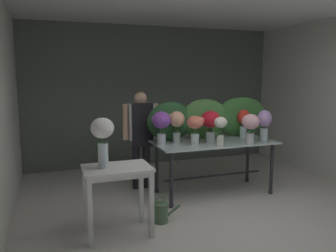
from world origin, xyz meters
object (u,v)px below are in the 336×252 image
object	(u,v)px
vase_coral_tulips	(195,126)
display_table_glass	(214,150)
vase_lilac_ranunculus	(264,123)
vase_blush_dahlias	(250,124)
watering_can	(161,212)
vase_white_roses_tall	(102,136)
vase_scarlet_anemones	(243,121)
florist	(141,129)
vase_peach_lilies	(177,122)
side_table_white	(117,177)
vase_violet_carnations	(161,123)
vase_crimson_stock	(210,122)
vase_ivory_snapdragons	(221,128)

from	to	relation	value
vase_coral_tulips	display_table_glass	bearing A→B (deg)	17.33
display_table_glass	vase_lilac_ranunculus	bearing A→B (deg)	-18.99
vase_blush_dahlias	watering_can	xyz separation A→B (m)	(-1.49, -0.40, -0.96)
vase_white_roses_tall	vase_coral_tulips	bearing A→B (deg)	27.27
display_table_glass	vase_scarlet_anemones	bearing A→B (deg)	12.31
florist	display_table_glass	bearing A→B (deg)	-32.29
vase_scarlet_anemones	vase_peach_lilies	xyz separation A→B (m)	(-1.12, 0.02, 0.03)
florist	side_table_white	bearing A→B (deg)	-114.71
side_table_white	vase_violet_carnations	bearing A→B (deg)	48.01
vase_white_roses_tall	vase_scarlet_anemones	bearing A→B (deg)	22.41
vase_scarlet_anemones	vase_coral_tulips	world-z (taller)	vase_scarlet_anemones
vase_scarlet_anemones	vase_peach_lilies	bearing A→B (deg)	179.07
vase_violet_carnations	vase_blush_dahlias	bearing A→B (deg)	-17.55
vase_peach_lilies	watering_can	distance (m)	1.41
florist	vase_white_roses_tall	world-z (taller)	florist
vase_crimson_stock	vase_peach_lilies	xyz separation A→B (m)	(-0.45, 0.20, -0.00)
vase_scarlet_anemones	vase_peach_lilies	world-z (taller)	vase_peach_lilies
display_table_glass	vase_peach_lilies	size ratio (longest dim) A/B	3.90
florist	vase_coral_tulips	bearing A→B (deg)	-50.11
display_table_glass	vase_peach_lilies	world-z (taller)	vase_peach_lilies
vase_blush_dahlias	florist	bearing A→B (deg)	145.80
florist	vase_peach_lilies	xyz separation A→B (m)	(0.42, -0.47, 0.16)
vase_peach_lilies	vase_white_roses_tall	bearing A→B (deg)	-141.35
vase_coral_tulips	vase_white_roses_tall	bearing A→B (deg)	-152.73
vase_blush_dahlias	vase_peach_lilies	xyz separation A→B (m)	(-0.96, 0.47, 0.02)
florist	watering_can	size ratio (longest dim) A/B	4.40
vase_crimson_stock	vase_scarlet_anemones	bearing A→B (deg)	15.28
display_table_glass	vase_peach_lilies	bearing A→B (deg)	165.44
vase_crimson_stock	vase_coral_tulips	size ratio (longest dim) A/B	1.13
florist	vase_crimson_stock	distance (m)	1.11
florist	vase_violet_carnations	bearing A→B (deg)	-74.68
vase_lilac_ranunculus	display_table_glass	bearing A→B (deg)	161.01
vase_peach_lilies	vase_crimson_stock	bearing A→B (deg)	-24.18
side_table_white	vase_white_roses_tall	size ratio (longest dim) A/B	1.41
vase_white_roses_tall	watering_can	distance (m)	1.24
vase_blush_dahlias	vase_violet_carnations	xyz separation A→B (m)	(-1.22, 0.39, 0.03)
vase_crimson_stock	vase_lilac_ranunculus	bearing A→B (deg)	-12.79
vase_peach_lilies	vase_coral_tulips	bearing A→B (deg)	-53.74
vase_violet_carnations	vase_scarlet_anemones	bearing A→B (deg)	2.48
display_table_glass	vase_white_roses_tall	xyz separation A→B (m)	(-1.79, -0.85, 0.47)
display_table_glass	watering_can	world-z (taller)	display_table_glass
display_table_glass	side_table_white	size ratio (longest dim) A/B	2.31
watering_can	display_table_glass	bearing A→B (deg)	33.67
florist	vase_coral_tulips	distance (m)	0.95
florist	vase_scarlet_anemones	world-z (taller)	florist
vase_ivory_snapdragons	vase_lilac_ranunculus	xyz separation A→B (m)	(0.78, 0.09, 0.02)
vase_crimson_stock	vase_violet_carnations	bearing A→B (deg)	170.25
vase_scarlet_anemones	vase_coral_tulips	distance (m)	0.96
vase_lilac_ranunculus	watering_can	size ratio (longest dim) A/B	1.35
vase_blush_dahlias	vase_ivory_snapdragons	bearing A→B (deg)	-178.69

